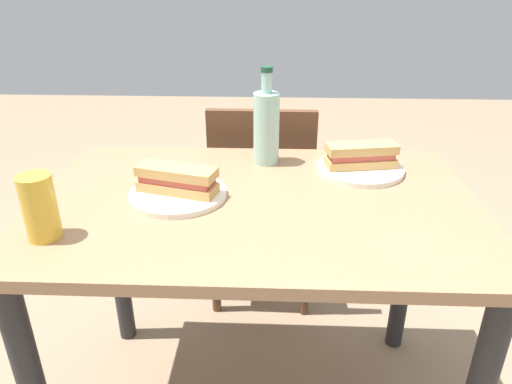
{
  "coord_description": "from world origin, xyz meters",
  "views": [
    {
      "loc": [
        0.05,
        -1.09,
        1.29
      ],
      "look_at": [
        0.0,
        0.0,
        0.77
      ],
      "focal_mm": 33.31,
      "sensor_mm": 36.0,
      "label": 1
    }
  ],
  "objects_px": {
    "knife_far": "(350,159)",
    "water_bottle": "(266,126)",
    "chair_far": "(262,195)",
    "plate_far": "(360,169)",
    "dining_table": "(256,241)",
    "knife_near": "(183,181)",
    "baguette_sandwich_far": "(361,155)",
    "beer_glass": "(40,207)",
    "baguette_sandwich_near": "(177,179)",
    "plate_near": "(178,194)"
  },
  "relations": [
    {
      "from": "knife_near",
      "to": "baguette_sandwich_far",
      "type": "height_order",
      "value": "baguette_sandwich_far"
    },
    {
      "from": "knife_far",
      "to": "beer_glass",
      "type": "bearing_deg",
      "value": -147.97
    },
    {
      "from": "knife_far",
      "to": "water_bottle",
      "type": "distance_m",
      "value": 0.27
    },
    {
      "from": "chair_far",
      "to": "baguette_sandwich_near",
      "type": "relative_size",
      "value": 3.96
    },
    {
      "from": "plate_far",
      "to": "beer_glass",
      "type": "relative_size",
      "value": 1.7
    },
    {
      "from": "knife_near",
      "to": "plate_far",
      "type": "xyz_separation_m",
      "value": [
        0.49,
        0.13,
        -0.01
      ]
    },
    {
      "from": "baguette_sandwich_near",
      "to": "water_bottle",
      "type": "height_order",
      "value": "water_bottle"
    },
    {
      "from": "knife_near",
      "to": "baguette_sandwich_far",
      "type": "bearing_deg",
      "value": 15.33
    },
    {
      "from": "knife_far",
      "to": "beer_glass",
      "type": "height_order",
      "value": "beer_glass"
    },
    {
      "from": "baguette_sandwich_near",
      "to": "knife_far",
      "type": "xyz_separation_m",
      "value": [
        0.48,
        0.24,
        -0.03
      ]
    },
    {
      "from": "baguette_sandwich_near",
      "to": "water_bottle",
      "type": "bearing_deg",
      "value": 48.25
    },
    {
      "from": "chair_far",
      "to": "knife_near",
      "type": "bearing_deg",
      "value": -111.27
    },
    {
      "from": "baguette_sandwich_far",
      "to": "dining_table",
      "type": "bearing_deg",
      "value": -146.3
    },
    {
      "from": "plate_near",
      "to": "knife_far",
      "type": "height_order",
      "value": "knife_far"
    },
    {
      "from": "plate_near",
      "to": "beer_glass",
      "type": "height_order",
      "value": "beer_glass"
    },
    {
      "from": "baguette_sandwich_near",
      "to": "baguette_sandwich_far",
      "type": "relative_size",
      "value": 1.03
    },
    {
      "from": "chair_far",
      "to": "beer_glass",
      "type": "relative_size",
      "value": 5.79
    },
    {
      "from": "chair_far",
      "to": "knife_far",
      "type": "xyz_separation_m",
      "value": [
        0.27,
        -0.32,
        0.28
      ]
    },
    {
      "from": "knife_far",
      "to": "chair_far",
      "type": "bearing_deg",
      "value": 130.75
    },
    {
      "from": "plate_far",
      "to": "dining_table",
      "type": "bearing_deg",
      "value": -146.3
    },
    {
      "from": "plate_far",
      "to": "knife_far",
      "type": "xyz_separation_m",
      "value": [
        -0.02,
        0.05,
        0.01
      ]
    },
    {
      "from": "baguette_sandwich_near",
      "to": "baguette_sandwich_far",
      "type": "height_order",
      "value": "same"
    },
    {
      "from": "dining_table",
      "to": "plate_near",
      "type": "height_order",
      "value": "plate_near"
    },
    {
      "from": "chair_far",
      "to": "knife_far",
      "type": "relative_size",
      "value": 4.88
    },
    {
      "from": "knife_near",
      "to": "plate_far",
      "type": "distance_m",
      "value": 0.51
    },
    {
      "from": "dining_table",
      "to": "plate_far",
      "type": "bearing_deg",
      "value": 33.7
    },
    {
      "from": "dining_table",
      "to": "knife_near",
      "type": "bearing_deg",
      "value": 162.82
    },
    {
      "from": "dining_table",
      "to": "knife_far",
      "type": "bearing_deg",
      "value": 42.25
    },
    {
      "from": "plate_far",
      "to": "water_bottle",
      "type": "xyz_separation_m",
      "value": [
        -0.27,
        0.06,
        0.11
      ]
    },
    {
      "from": "knife_far",
      "to": "water_bottle",
      "type": "xyz_separation_m",
      "value": [
        -0.25,
        0.0,
        0.1
      ]
    },
    {
      "from": "dining_table",
      "to": "beer_glass",
      "type": "height_order",
      "value": "beer_glass"
    },
    {
      "from": "baguette_sandwich_near",
      "to": "knife_near",
      "type": "distance_m",
      "value": 0.06
    },
    {
      "from": "beer_glass",
      "to": "water_bottle",
      "type": "bearing_deg",
      "value": 44.12
    },
    {
      "from": "chair_far",
      "to": "water_bottle",
      "type": "height_order",
      "value": "water_bottle"
    },
    {
      "from": "chair_far",
      "to": "knife_far",
      "type": "bearing_deg",
      "value": -49.25
    },
    {
      "from": "knife_near",
      "to": "plate_far",
      "type": "bearing_deg",
      "value": 15.33
    },
    {
      "from": "water_bottle",
      "to": "knife_near",
      "type": "bearing_deg",
      "value": -138.6
    },
    {
      "from": "plate_near",
      "to": "water_bottle",
      "type": "distance_m",
      "value": 0.35
    },
    {
      "from": "baguette_sandwich_near",
      "to": "beer_glass",
      "type": "distance_m",
      "value": 0.33
    },
    {
      "from": "knife_far",
      "to": "baguette_sandwich_near",
      "type": "bearing_deg",
      "value": -152.88
    },
    {
      "from": "baguette_sandwich_near",
      "to": "water_bottle",
      "type": "distance_m",
      "value": 0.34
    },
    {
      "from": "plate_near",
      "to": "plate_far",
      "type": "distance_m",
      "value": 0.53
    },
    {
      "from": "knife_far",
      "to": "beer_glass",
      "type": "relative_size",
      "value": 1.19
    },
    {
      "from": "dining_table",
      "to": "plate_near",
      "type": "distance_m",
      "value": 0.24
    },
    {
      "from": "chair_far",
      "to": "knife_near",
      "type": "xyz_separation_m",
      "value": [
        -0.2,
        -0.51,
        0.28
      ]
    },
    {
      "from": "dining_table",
      "to": "chair_far",
      "type": "distance_m",
      "value": 0.58
    },
    {
      "from": "baguette_sandwich_far",
      "to": "water_bottle",
      "type": "bearing_deg",
      "value": 168.22
    },
    {
      "from": "plate_near",
      "to": "knife_near",
      "type": "height_order",
      "value": "knife_near"
    },
    {
      "from": "knife_far",
      "to": "knife_near",
      "type": "bearing_deg",
      "value": -158.34
    },
    {
      "from": "chair_far",
      "to": "dining_table",
      "type": "bearing_deg",
      "value": -89.89
    }
  ]
}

